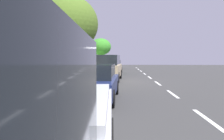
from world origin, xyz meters
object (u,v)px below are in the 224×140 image
cyclist_with_backpack (98,67)px  street_tree_near_cyclist (101,47)px  parked_sedan_green_second (114,67)px  bicycle_at_curb (100,77)px  pedestrian_on_phone (18,74)px  parked_suv_tan_mid (108,67)px  parked_sedan_dark_blue_far (95,82)px  street_tree_mid_block (68,24)px  parked_sedan_black_nearest (114,64)px

cyclist_with_backpack → street_tree_near_cyclist: street_tree_near_cyclist is taller
parked_sedan_green_second → bicycle_at_curb: size_ratio=2.57×
street_tree_near_cyclist → pedestrian_on_phone: size_ratio=2.65×
cyclist_with_backpack → pedestrian_on_phone: pedestrian_on_phone is taller
parked_sedan_green_second → street_tree_near_cyclist: bearing=-73.9°
parked_suv_tan_mid → parked_sedan_dark_blue_far: (0.06, 7.41, -0.27)m
parked_suv_tan_mid → street_tree_mid_block: (1.96, 4.55, 2.65)m
street_tree_near_cyclist → street_tree_mid_block: (0.00, 18.51, 0.39)m
cyclist_with_backpack → pedestrian_on_phone: bearing=64.6°
cyclist_with_backpack → parked_sedan_black_nearest: bearing=-92.4°
parked_suv_tan_mid → bicycle_at_curb: bearing=56.2°
bicycle_at_curb → cyclist_with_backpack: (0.22, -0.46, 0.68)m
pedestrian_on_phone → parked_sedan_dark_blue_far: bearing=169.7°
parked_sedan_black_nearest → parked_sedan_green_second: size_ratio=0.99×
parked_sedan_green_second → parked_suv_tan_mid: size_ratio=0.92×
pedestrian_on_phone → street_tree_mid_block: bearing=-130.1°
parked_sedan_dark_blue_far → bicycle_at_curb: bearing=-86.0°
parked_sedan_black_nearest → cyclist_with_backpack: (0.70, 16.38, 0.29)m
parked_suv_tan_mid → street_tree_mid_block: bearing=66.8°
parked_suv_tan_mid → parked_sedan_dark_blue_far: bearing=89.5°
parked_suv_tan_mid → pedestrian_on_phone: 7.72m
parked_sedan_dark_blue_far → street_tree_near_cyclist: 21.60m
parked_sedan_black_nearest → street_tree_near_cyclist: street_tree_near_cyclist is taller
cyclist_with_backpack → street_tree_near_cyclist: 14.50m
street_tree_near_cyclist → pedestrian_on_phone: 20.88m
cyclist_with_backpack → bicycle_at_curb: bearing=116.0°
street_tree_mid_block → pedestrian_on_phone: 3.87m
parked_suv_tan_mid → pedestrian_on_phone: (3.79, 6.73, 0.03)m
pedestrian_on_phone → cyclist_with_backpack: bearing=-115.4°
parked_suv_tan_mid → street_tree_near_cyclist: street_tree_near_cyclist is taller
bicycle_at_curb → street_tree_mid_block: (1.43, 3.77, 3.31)m
bicycle_at_curb → cyclist_with_backpack: cyclist_with_backpack is taller
parked_sedan_dark_blue_far → cyclist_with_backpack: 7.12m
parked_sedan_dark_blue_far → street_tree_mid_block: (1.89, -2.86, 2.93)m
pedestrian_on_phone → parked_sedan_black_nearest: bearing=-99.3°
parked_sedan_black_nearest → parked_sedan_green_second: same height
parked_sedan_green_second → street_tree_mid_block: street_tree_mid_block is taller
street_tree_near_cyclist → pedestrian_on_phone: bearing=84.9°
parked_sedan_black_nearest → parked_sedan_dark_blue_far: 23.47m
street_tree_mid_block → cyclist_with_backpack: bearing=-106.0°
parked_sedan_black_nearest → parked_sedan_dark_blue_far: same height
parked_suv_tan_mid → bicycle_at_curb: (0.52, 0.78, -0.66)m
parked_sedan_dark_blue_far → cyclist_with_backpack: size_ratio=2.60×
bicycle_at_curb → pedestrian_on_phone: size_ratio=1.04×
parked_sedan_dark_blue_far → parked_sedan_green_second: bearing=-91.0°
parked_suv_tan_mid → parked_sedan_dark_blue_far: parked_suv_tan_mid is taller
parked_suv_tan_mid → cyclist_with_backpack: 0.81m
parked_sedan_green_second → parked_suv_tan_mid: parked_suv_tan_mid is taller
street_tree_near_cyclist → street_tree_mid_block: size_ratio=0.86×
parked_sedan_black_nearest → street_tree_mid_block: (1.91, 20.61, 2.93)m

